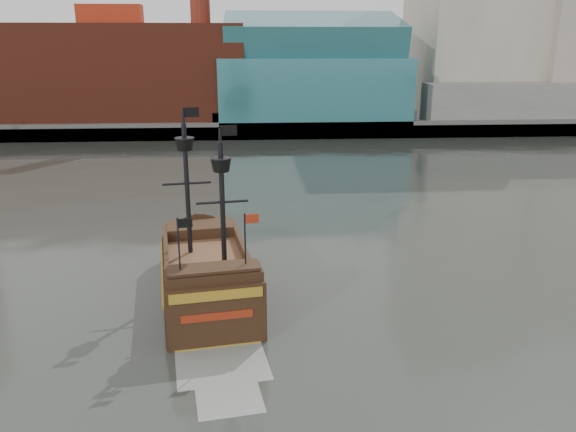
{
  "coord_description": "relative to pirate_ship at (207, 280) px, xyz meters",
  "views": [
    {
      "loc": [
        -0.26,
        -23.57,
        14.39
      ],
      "look_at": [
        1.98,
        9.71,
        4.0
      ],
      "focal_mm": 35.0,
      "sensor_mm": 36.0,
      "label": 1
    }
  ],
  "objects": [
    {
      "name": "ground",
      "position": [
        2.96,
        -6.93,
        -1.06
      ],
      "size": [
        400.0,
        400.0,
        0.0
      ],
      "primitive_type": "plane",
      "color": "#252722",
      "rests_on": "ground"
    },
    {
      "name": "promenade_far",
      "position": [
        2.96,
        85.07,
        -0.06
      ],
      "size": [
        220.0,
        60.0,
        2.0
      ],
      "primitive_type": "cube",
      "color": "slate",
      "rests_on": "ground"
    },
    {
      "name": "seawall",
      "position": [
        2.96,
        55.57,
        0.24
      ],
      "size": [
        220.0,
        1.0,
        2.6
      ],
      "primitive_type": "cube",
      "color": "#4C4C49",
      "rests_on": "ground"
    },
    {
      "name": "pirate_ship",
      "position": [
        0.0,
        0.0,
        0.0
      ],
      "size": [
        6.97,
        16.1,
        11.66
      ],
      "rotation": [
        0.0,
        0.0,
        0.16
      ],
      "color": "black",
      "rests_on": "ground"
    }
  ]
}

